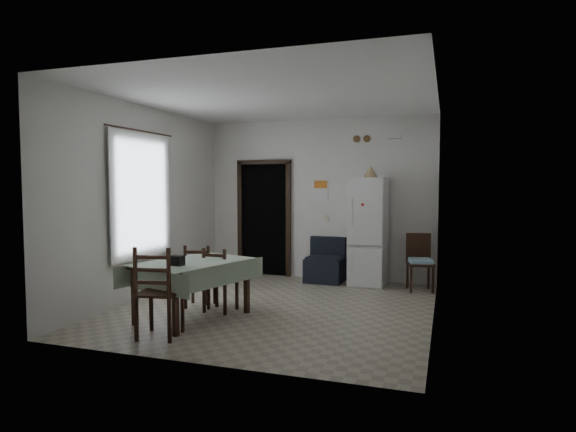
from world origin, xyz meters
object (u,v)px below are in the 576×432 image
Objects in this scene: dining_table at (193,290)px; dining_chair_near_head at (160,291)px; fridge at (368,231)px; dining_chair_far_right at (221,279)px; corner_chair at (420,263)px; navy_seat at (325,260)px; dining_chair_far_left at (200,275)px.

dining_chair_near_head is at bearing -71.67° from dining_table.
fridge is 1.29× the size of dining_table.
dining_chair_far_right reaches higher than dining_table.
dining_table is at bearing 74.64° from dining_chair_far_right.
fridge is 2.10× the size of dining_chair_far_right.
corner_chair reaches higher than dining_chair_far_right.
corner_chair is 3.29m from dining_chair_far_right.
navy_seat is 3.00m from dining_table.
corner_chair is at bearing 61.61° from dining_table.
fridge is 1.99× the size of corner_chair.
dining_chair_near_head is at bearing -113.39° from fridge.
dining_chair_far_left reaches higher than dining_chair_far_right.
dining_chair_far_left reaches higher than navy_seat.
dining_table is 1.63× the size of dining_chair_far_right.
corner_chair is at bearing -134.89° from dining_chair_far_right.
dining_table is 1.37× the size of dining_chair_near_head.
dining_table is at bearing -98.83° from dining_chair_near_head.
corner_chair is (0.87, -0.22, -0.46)m from fridge.
navy_seat is 0.55× the size of dining_table.
dining_chair_far_right is (0.39, -0.15, -0.00)m from dining_chair_far_left.
corner_chair is (1.64, -0.22, 0.07)m from navy_seat.
corner_chair is 3.51m from dining_chair_far_left.
dining_chair_near_head is at bearing 87.50° from dining_chair_far_right.
dining_chair_far_right is at bearing -108.34° from navy_seat.
navy_seat is 0.89× the size of dining_chair_far_right.
dining_chair_near_head reaches higher than navy_seat.
dining_table is at bearing 98.37° from dining_chair_far_left.
dining_chair_far_right is at bearing -121.55° from fridge.
navy_seat is at bearing -131.79° from dining_chair_far_left.
dining_chair_near_head is at bearing 87.59° from dining_chair_far_left.
dining_chair_far_right is 1.23m from dining_chair_near_head.
dining_chair_far_right is at bearing -153.52° from corner_chair.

